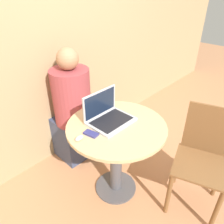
# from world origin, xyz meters

# --- Properties ---
(ground_plane) EXTENTS (12.00, 12.00, 0.00)m
(ground_plane) POSITION_xyz_m (0.00, 0.00, 0.00)
(ground_plane) COLOR tan
(back_wall) EXTENTS (7.00, 0.05, 2.60)m
(back_wall) POSITION_xyz_m (0.00, 0.86, 1.30)
(back_wall) COLOR tan
(back_wall) RESTS_ON ground_plane
(round_table) EXTENTS (0.80, 0.80, 0.73)m
(round_table) POSITION_xyz_m (0.00, 0.00, 0.53)
(round_table) COLOR #4C4C51
(round_table) RESTS_ON ground_plane
(laptop) EXTENTS (0.35, 0.27, 0.24)m
(laptop) POSITION_xyz_m (0.00, 0.09, 0.77)
(laptop) COLOR #B7B7BC
(laptop) RESTS_ON round_table
(cell_phone) EXTENTS (0.07, 0.12, 0.02)m
(cell_phone) POSITION_xyz_m (-0.22, 0.06, 0.73)
(cell_phone) COLOR navy
(cell_phone) RESTS_ON round_table
(computer_mouse) EXTENTS (0.07, 0.04, 0.03)m
(computer_mouse) POSITION_xyz_m (-0.32, 0.07, 0.74)
(computer_mouse) COLOR #B2B2B7
(computer_mouse) RESTS_ON round_table
(chair_empty) EXTENTS (0.50, 0.50, 0.90)m
(chair_empty) POSITION_xyz_m (0.39, -0.58, 0.47)
(chair_empty) COLOR brown
(chair_empty) RESTS_ON ground_plane
(person_seated) EXTENTS (0.37, 0.57, 1.21)m
(person_seated) POSITION_xyz_m (0.05, 0.68, 0.50)
(person_seated) COLOR #3D4766
(person_seated) RESTS_ON ground_plane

